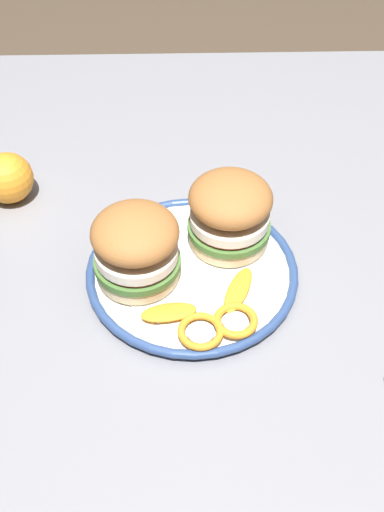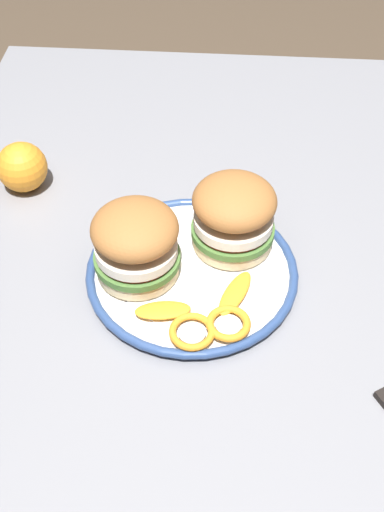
# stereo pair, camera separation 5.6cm
# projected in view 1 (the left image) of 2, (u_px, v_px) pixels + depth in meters

# --- Properties ---
(dining_table) EXTENTS (1.22, 0.90, 0.71)m
(dining_table) POSITION_uv_depth(u_px,v_px,m) (229.00, 342.00, 0.92)
(dining_table) COLOR gray
(dining_table) RESTS_ON ground
(dinner_plate) EXTENTS (0.28, 0.28, 0.02)m
(dinner_plate) POSITION_uv_depth(u_px,v_px,m) (192.00, 272.00, 0.87)
(dinner_plate) COLOR white
(dinner_plate) RESTS_ON dining_table
(sandwich_half_left) EXTENTS (0.15, 0.15, 0.10)m
(sandwich_half_left) POSITION_uv_depth(u_px,v_px,m) (136.00, 246.00, 0.82)
(sandwich_half_left) COLOR beige
(sandwich_half_left) RESTS_ON dinner_plate
(sandwich_half_right) EXTENTS (0.14, 0.14, 0.10)m
(sandwich_half_right) POSITION_uv_depth(u_px,v_px,m) (228.00, 212.00, 0.86)
(sandwich_half_right) COLOR beige
(sandwich_half_right) RESTS_ON dinner_plate
(orange_peel_curled) EXTENTS (0.08, 0.08, 0.01)m
(orange_peel_curled) POSITION_uv_depth(u_px,v_px,m) (237.00, 320.00, 0.80)
(orange_peel_curled) COLOR orange
(orange_peel_curled) RESTS_ON dinner_plate
(orange_peel_strip_long) EXTENTS (0.04, 0.07, 0.01)m
(orange_peel_strip_long) POSITION_uv_depth(u_px,v_px,m) (169.00, 312.00, 0.81)
(orange_peel_strip_long) COLOR orange
(orange_peel_strip_long) RESTS_ON dinner_plate
(orange_peel_strip_short) EXTENTS (0.08, 0.05, 0.01)m
(orange_peel_strip_short) POSITION_uv_depth(u_px,v_px,m) (238.00, 290.00, 0.83)
(orange_peel_strip_short) COLOR orange
(orange_peel_strip_short) RESTS_ON dinner_plate
(orange_peel_small_curl) EXTENTS (0.07, 0.07, 0.01)m
(orange_peel_small_curl) POSITION_uv_depth(u_px,v_px,m) (201.00, 331.00, 0.79)
(orange_peel_small_curl) COLOR orange
(orange_peel_small_curl) RESTS_ON dinner_plate
(whole_orange) EXTENTS (0.07, 0.07, 0.07)m
(whole_orange) POSITION_uv_depth(u_px,v_px,m) (8.00, 178.00, 0.96)
(whole_orange) COLOR orange
(whole_orange) RESTS_ON dining_table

